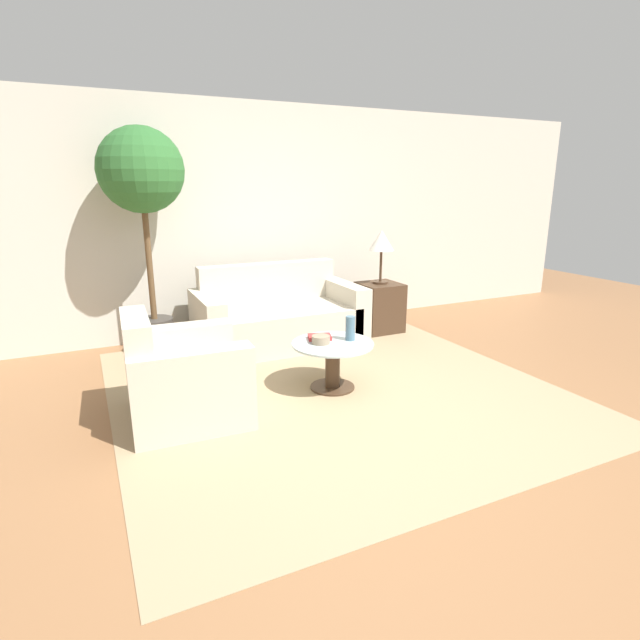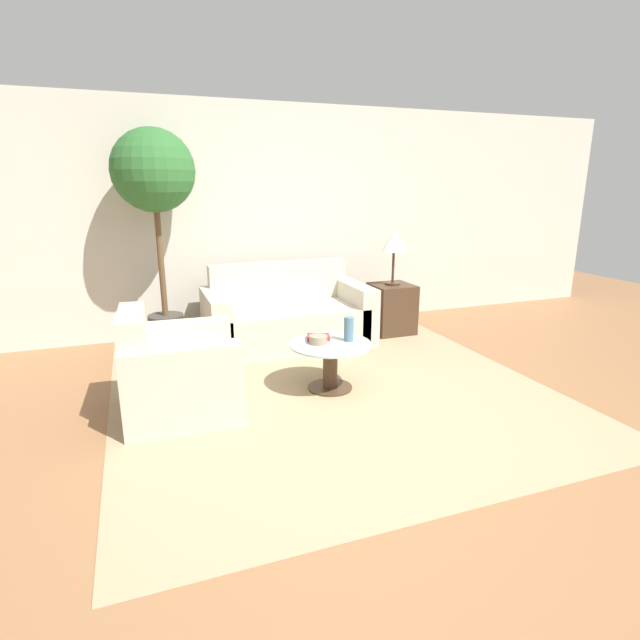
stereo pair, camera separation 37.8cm
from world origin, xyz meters
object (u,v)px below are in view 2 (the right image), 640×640
coffee_table (330,359)px  vase (349,329)px  sofa_main (286,317)px  table_lamp (394,243)px  armchair (174,377)px  book_stack (318,337)px  potted_plant (155,186)px  bowl (318,340)px

coffee_table → vase: 0.30m
sofa_main → vase: bearing=-84.2°
sofa_main → table_lamp: size_ratio=2.87×
table_lamp → vase: (-1.13, -1.32, -0.54)m
sofa_main → vase: 1.42m
armchair → vase: 1.47m
armchair → table_lamp: table_lamp is taller
book_stack → coffee_table: bearing=-50.5°
armchair → coffee_table: bearing=-87.2°
sofa_main → potted_plant: bearing=170.5°
table_lamp → sofa_main: bearing=176.8°
potted_plant → bowl: size_ratio=14.73×
table_lamp → vase: size_ratio=2.94×
vase → bowl: (-0.27, 0.02, -0.07)m
coffee_table → book_stack: 0.22m
table_lamp → armchair: bearing=-152.7°
table_lamp → book_stack: 1.91m
book_stack → vase: bearing=-12.8°
sofa_main → potted_plant: potted_plant is taller
potted_plant → armchair: bearing=-91.8°
armchair → potted_plant: (0.05, 1.61, 1.40)m
armchair → bowl: bearing=-85.9°
table_lamp → coffee_table: bearing=-134.4°
armchair → vase: bearing=-87.0°
book_stack → armchair: bearing=-155.6°
armchair → sofa_main: bearing=-40.4°
sofa_main → table_lamp: bearing=-3.2°
coffee_table → vase: (0.17, 0.01, 0.25)m
coffee_table → vase: bearing=2.1°
bowl → book_stack: bearing=69.3°
coffee_table → table_lamp: bearing=45.6°
book_stack → bowl: bearing=-92.9°
armchair → coffee_table: 1.28m
vase → book_stack: size_ratio=0.92×
coffee_table → book_stack: (-0.06, 0.14, 0.16)m
bowl → book_stack: (0.04, 0.11, -0.02)m
table_lamp → bowl: (-1.40, -1.30, -0.61)m
coffee_table → book_stack: book_stack is taller
vase → book_stack: vase is taller
sofa_main → book_stack: (-0.09, -1.26, 0.15)m
armchair → potted_plant: 2.14m
coffee_table → book_stack: bearing=111.7°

